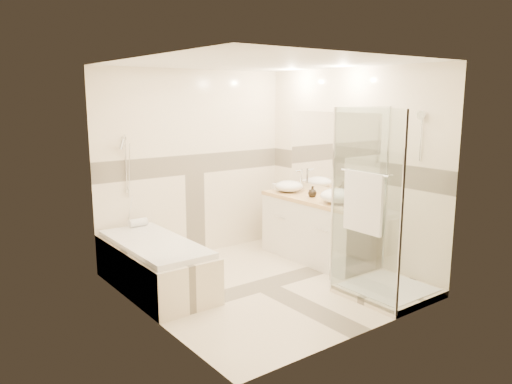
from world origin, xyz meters
TOP-DOWN VIEW (x-y plane):
  - room at (0.06, 0.01)m, footprint 2.82×3.02m
  - bathtub at (-1.02, 0.65)m, footprint 0.75×1.70m
  - vanity at (1.12, 0.30)m, footprint 0.58×1.62m
  - shower_enclosure at (0.83, -0.97)m, footprint 0.96×0.93m
  - vessel_sink_near at (1.10, 0.83)m, footprint 0.39×0.39m
  - vessel_sink_far at (1.10, -0.10)m, footprint 0.44×0.44m
  - faucet_near at (1.32, 0.83)m, footprint 0.12×0.03m
  - faucet_far at (1.32, -0.10)m, footprint 0.11×0.03m
  - amenity_bottle_a at (1.10, 0.36)m, footprint 0.08×0.08m
  - amenity_bottle_b at (1.10, 0.36)m, footprint 0.14×0.14m
  - folded_towels at (1.10, 1.02)m, footprint 0.19×0.26m
  - rolled_towel at (-0.90, 1.35)m, footprint 0.22×0.10m

SIDE VIEW (x-z plane):
  - bathtub at x=-1.02m, z-range 0.03..0.59m
  - vanity at x=1.12m, z-range 0.00..0.85m
  - shower_enclosure at x=0.83m, z-range -0.51..1.53m
  - rolled_towel at x=-0.90m, z-range 0.56..0.66m
  - folded_towels at x=1.10m, z-range 0.85..0.93m
  - amenity_bottle_a at x=1.10m, z-range 0.85..0.99m
  - amenity_bottle_b at x=1.10m, z-range 0.85..1.00m
  - vessel_sink_near at x=1.10m, z-range 0.85..1.01m
  - vessel_sink_far at x=1.10m, z-range 0.85..1.03m
  - faucet_far at x=1.32m, z-range 0.87..1.14m
  - faucet_near at x=1.32m, z-range 0.87..1.17m
  - room at x=0.06m, z-range 0.00..2.52m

